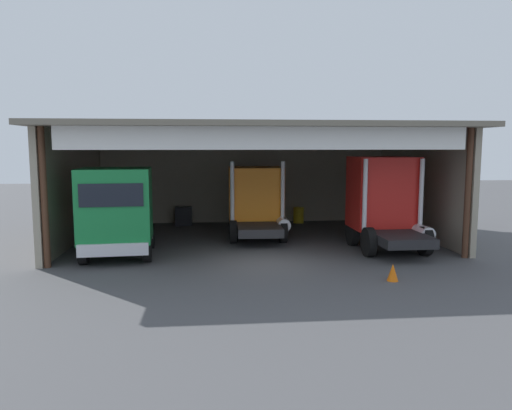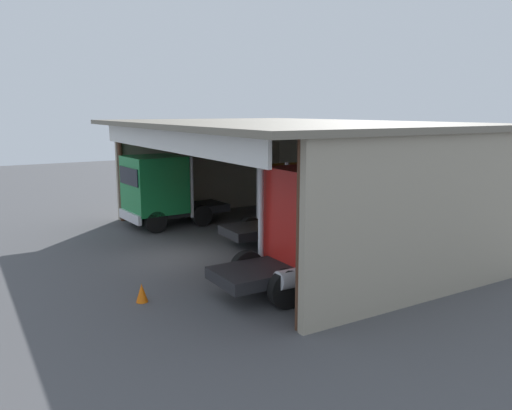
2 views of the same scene
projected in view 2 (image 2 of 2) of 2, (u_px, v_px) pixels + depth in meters
name	position (u px, v px, depth m)	size (l,w,h in m)	color
ground_plane	(179.00, 258.00, 19.55)	(80.00, 80.00, 0.00)	#4C4C4F
workshop_shed	(301.00, 156.00, 21.80)	(16.54, 11.15, 5.13)	#9E937F
truck_green_left_bay	(160.00, 189.00, 24.55)	(2.94, 5.20, 3.45)	#197F3D
truck_orange_yard_outside	(295.00, 201.00, 21.76)	(2.70, 4.90, 3.58)	orange
truck_red_right_bay	(306.00, 227.00, 15.86)	(2.71, 4.47, 3.81)	red
oil_drum	(405.00, 233.00, 21.63)	(0.58, 0.58, 0.88)	gold
tool_cart	(311.00, 208.00, 26.83)	(0.90, 0.60, 1.00)	black
traffic_cone	(142.00, 293.00, 14.97)	(0.36, 0.36, 0.56)	orange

